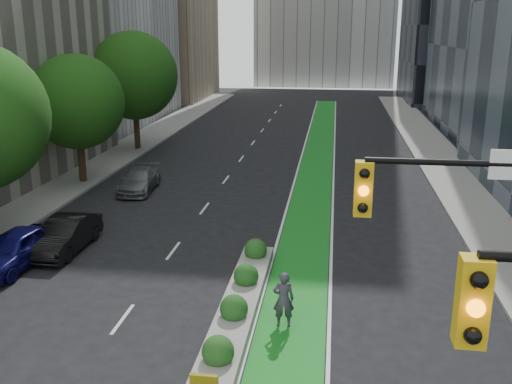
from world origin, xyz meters
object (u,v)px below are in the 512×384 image
(parked_car_left_mid, at_px, (66,235))
(median_planter, at_px, (239,302))
(parked_car_left_near, at_px, (15,249))
(parked_car_left_far, at_px, (139,180))
(cyclist, at_px, (284,299))

(parked_car_left_mid, bearing_deg, median_planter, -27.34)
(median_planter, distance_m, parked_car_left_near, 9.73)
(parked_car_left_mid, distance_m, parked_car_left_far, 9.40)
(cyclist, relative_size, parked_car_left_near, 0.42)
(cyclist, height_order, parked_car_left_far, cyclist)
(parked_car_left_near, height_order, parked_car_left_far, parked_car_left_near)
(parked_car_left_near, distance_m, parked_car_left_mid, 2.25)
(parked_car_left_mid, bearing_deg, parked_car_left_far, 90.63)
(parked_car_left_near, bearing_deg, median_planter, -9.88)
(parked_car_left_near, distance_m, parked_car_left_far, 11.37)
(median_planter, xyz_separation_m, parked_car_left_near, (-9.41, 2.45, 0.38))
(parked_car_left_far, bearing_deg, cyclist, -60.22)
(parked_car_left_near, bearing_deg, cyclist, -11.55)
(median_planter, bearing_deg, parked_car_left_near, 165.39)
(parked_car_left_near, bearing_deg, parked_car_left_mid, 62.21)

